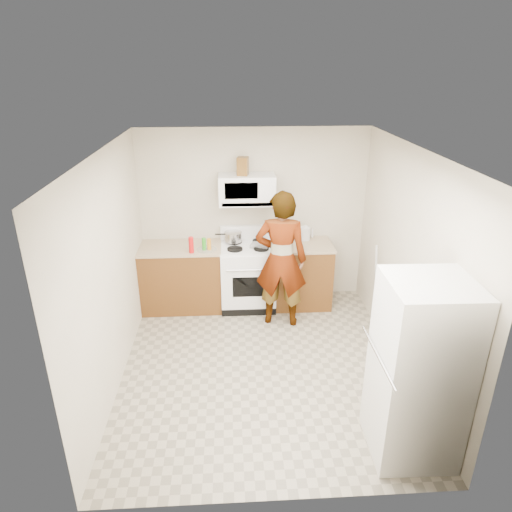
{
  "coord_description": "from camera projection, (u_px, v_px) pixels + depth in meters",
  "views": [
    {
      "loc": [
        -0.33,
        -4.42,
        3.29
      ],
      "look_at": [
        -0.04,
        0.55,
        1.17
      ],
      "focal_mm": 32.0,
      "sensor_mm": 36.0,
      "label": 1
    }
  ],
  "objects": [
    {
      "name": "person",
      "position": [
        281.0,
        260.0,
        5.92
      ],
      "size": [
        0.74,
        0.55,
        1.85
      ],
      "primitive_type": "imported",
      "rotation": [
        0.0,
        0.0,
        2.97
      ],
      "color": "tan",
      "rests_on": "floor"
    },
    {
      "name": "tray",
      "position": [
        260.0,
        246.0,
        6.28
      ],
      "size": [
        0.29,
        0.24,
        0.05
      ],
      "primitive_type": "cube",
      "rotation": [
        0.0,
        0.0,
        -0.39
      ],
      "color": "silver",
      "rests_on": "gas_range"
    },
    {
      "name": "jug",
      "position": [
        243.0,
        166.0,
        6.02
      ],
      "size": [
        0.17,
        0.17,
        0.24
      ],
      "primitive_type": "cube",
      "rotation": [
        0.0,
        0.0,
        -0.23
      ],
      "color": "brown",
      "rests_on": "microwave"
    },
    {
      "name": "floor",
      "position": [
        262.0,
        365.0,
        5.37
      ],
      "size": [
        3.6,
        3.6,
        0.0
      ],
      "primitive_type": "plane",
      "color": "gray",
      "rests_on": "ground"
    },
    {
      "name": "bottle_spray",
      "position": [
        191.0,
        245.0,
        6.07
      ],
      "size": [
        0.08,
        0.08,
        0.22
      ],
      "primitive_type": "cylinder",
      "rotation": [
        0.0,
        0.0,
        -0.33
      ],
      "color": "red",
      "rests_on": "counter_left"
    },
    {
      "name": "pot_lid",
      "position": [
        207.0,
        249.0,
        6.19
      ],
      "size": [
        0.34,
        0.34,
        0.01
      ],
      "primitive_type": "cylinder",
      "rotation": [
        0.0,
        0.0,
        0.33
      ],
      "color": "white",
      "rests_on": "counter_left"
    },
    {
      "name": "fridge",
      "position": [
        418.0,
        371.0,
        3.91
      ],
      "size": [
        0.72,
        0.72,
        1.7
      ],
      "primitive_type": "cube",
      "rotation": [
        0.0,
        0.0,
        -0.02
      ],
      "color": "silver",
      "rests_on": "floor"
    },
    {
      "name": "microwave",
      "position": [
        247.0,
        189.0,
        6.17
      ],
      "size": [
        0.76,
        0.38,
        0.4
      ],
      "primitive_type": "cube",
      "color": "white",
      "rests_on": "back_wall"
    },
    {
      "name": "back_wall",
      "position": [
        254.0,
        217.0,
        6.52
      ],
      "size": [
        3.2,
        0.02,
        2.5
      ],
      "primitive_type": "cube",
      "color": "beige",
      "rests_on": "floor"
    },
    {
      "name": "kettle",
      "position": [
        305.0,
        233.0,
        6.53
      ],
      "size": [
        0.19,
        0.19,
        0.18
      ],
      "primitive_type": "cylinder",
      "rotation": [
        0.0,
        0.0,
        -0.28
      ],
      "color": "silver",
      "rests_on": "counter_right"
    },
    {
      "name": "right_wall",
      "position": [
        408.0,
        265.0,
        4.96
      ],
      "size": [
        0.02,
        3.6,
        2.5
      ],
      "primitive_type": "cube",
      "color": "beige",
      "rests_on": "floor"
    },
    {
      "name": "cabinet_left",
      "position": [
        182.0,
        278.0,
        6.5
      ],
      "size": [
        1.12,
        0.62,
        0.9
      ],
      "primitive_type": "cube",
      "color": "brown",
      "rests_on": "floor"
    },
    {
      "name": "broom",
      "position": [
        376.0,
        284.0,
        6.02
      ],
      "size": [
        0.18,
        0.2,
        1.16
      ],
      "primitive_type": "cylinder",
      "rotation": [
        0.14,
        -0.14,
        0.08
      ],
      "color": "silver",
      "rests_on": "floor"
    },
    {
      "name": "counter_left",
      "position": [
        180.0,
        248.0,
        6.32
      ],
      "size": [
        1.14,
        0.64,
        0.03
      ],
      "primitive_type": "cube",
      "color": "tan",
      "rests_on": "cabinet_left"
    },
    {
      "name": "saucepan",
      "position": [
        233.0,
        237.0,
        6.42
      ],
      "size": [
        0.25,
        0.25,
        0.13
      ],
      "primitive_type": "cylinder",
      "rotation": [
        0.0,
        0.0,
        -0.05
      ],
      "color": "#B4B3B7",
      "rests_on": "gas_range"
    },
    {
      "name": "cabinet_right",
      "position": [
        302.0,
        275.0,
        6.59
      ],
      "size": [
        0.8,
        0.62,
        0.9
      ],
      "primitive_type": "cube",
      "color": "brown",
      "rests_on": "floor"
    },
    {
      "name": "counter_right",
      "position": [
        303.0,
        245.0,
        6.41
      ],
      "size": [
        0.82,
        0.64,
        0.03
      ],
      "primitive_type": "cube",
      "color": "tan",
      "rests_on": "cabinet_right"
    },
    {
      "name": "bottle_green_cap",
      "position": [
        204.0,
        244.0,
        6.16
      ],
      "size": [
        0.07,
        0.07,
        0.17
      ],
      "primitive_type": "cylinder",
      "rotation": [
        0.0,
        0.0,
        -0.34
      ],
      "color": "#24981B",
      "rests_on": "counter_left"
    },
    {
      "name": "gas_range",
      "position": [
        248.0,
        274.0,
        6.53
      ],
      "size": [
        0.76,
        0.65,
        1.13
      ],
      "color": "white",
      "rests_on": "floor"
    },
    {
      "name": "bottle_hot_sauce",
      "position": [
        209.0,
        244.0,
        6.17
      ],
      "size": [
        0.06,
        0.06,
        0.16
      ],
      "primitive_type": "cylinder",
      "rotation": [
        0.0,
        0.0,
        -0.14
      ],
      "color": "orange",
      "rests_on": "counter_left"
    }
  ]
}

